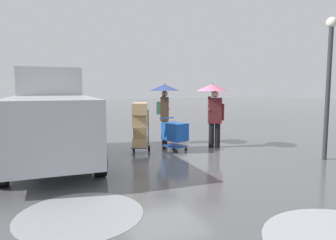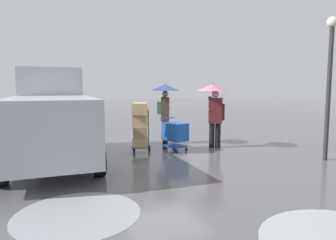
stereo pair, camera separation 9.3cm
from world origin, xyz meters
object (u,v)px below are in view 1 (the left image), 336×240
cargo_van_parked_right (51,118)px  pedestrian_black_side (213,100)px  street_lamp (329,74)px  pedestrian_pink_side (164,100)px  shopping_cart_vendor (175,133)px  hand_dolly_boxes (140,125)px

cargo_van_parked_right → pedestrian_black_side: bearing=178.7°
pedestrian_black_side → street_lamp: size_ratio=0.56×
cargo_van_parked_right → pedestrian_pink_side: bearing=-163.3°
cargo_van_parked_right → street_lamp: (-6.92, 2.86, 1.19)m
shopping_cart_vendor → pedestrian_pink_side: bearing=-96.4°
cargo_van_parked_right → pedestrian_black_side: cargo_van_parked_right is taller
shopping_cart_vendor → pedestrian_pink_side: pedestrian_pink_side is taller
hand_dolly_boxes → pedestrian_pink_side: pedestrian_pink_side is taller
street_lamp → pedestrian_pink_side: bearing=-51.9°
shopping_cart_vendor → hand_dolly_boxes: (1.18, 0.04, 0.32)m
shopping_cart_vendor → pedestrian_black_side: bearing=175.4°
cargo_van_parked_right → pedestrian_pink_side: 3.98m
shopping_cart_vendor → pedestrian_pink_side: (-0.13, -1.15, 1.00)m
pedestrian_pink_side → cargo_van_parked_right: bearing=16.7°
cargo_van_parked_right → hand_dolly_boxes: size_ratio=3.53×
cargo_van_parked_right → shopping_cart_vendor: cargo_van_parked_right is taller
hand_dolly_boxes → street_lamp: bearing=147.6°
hand_dolly_boxes → pedestrian_black_side: bearing=178.4°
cargo_van_parked_right → pedestrian_black_side: size_ratio=2.53×
pedestrian_pink_side → street_lamp: street_lamp is taller
cargo_van_parked_right → street_lamp: size_ratio=1.41×
pedestrian_pink_side → street_lamp: 5.14m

